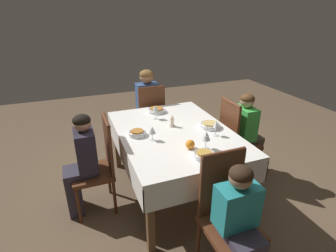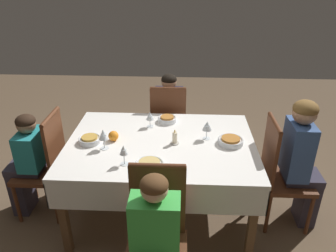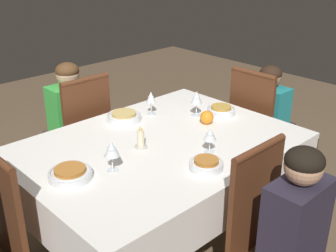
{
  "view_description": "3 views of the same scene",
  "coord_description": "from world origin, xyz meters",
  "px_view_note": "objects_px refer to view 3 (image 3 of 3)",
  "views": [
    {
      "loc": [
        2.29,
        -0.95,
        1.92
      ],
      "look_at": [
        -0.01,
        -0.07,
        0.81
      ],
      "focal_mm": 28.0,
      "sensor_mm": 36.0,
      "label": 1
    },
    {
      "loc": [
        -0.18,
        2.38,
        2.1
      ],
      "look_at": [
        -0.06,
        -0.0,
        0.9
      ],
      "focal_mm": 35.0,
      "sensor_mm": 36.0,
      "label": 2
    },
    {
      "loc": [
        -1.45,
        -1.6,
        1.8
      ],
      "look_at": [
        0.09,
        0.02,
        0.82
      ],
      "focal_mm": 45.0,
      "sensor_mm": 36.0,
      "label": 3
    }
  ],
  "objects_px": {
    "bowl_west": "(70,173)",
    "orange_fruit": "(207,117)",
    "wine_glass_north": "(151,98)",
    "bowl_north": "(124,116)",
    "bowl_south": "(206,164)",
    "dining_table": "(159,154)",
    "person_child_teal": "(271,120)",
    "candle_centerpiece": "(141,140)",
    "wine_glass_west": "(112,149)",
    "person_child_green": "(68,124)",
    "bowl_east": "(221,110)",
    "wine_glass_south": "(210,135)",
    "chair_east": "(257,128)",
    "person_child_dark": "(304,251)",
    "wine_glass_east": "(197,98)",
    "chair_south": "(270,242)",
    "chair_north": "(81,137)"
  },
  "relations": [
    {
      "from": "chair_north",
      "to": "wine_glass_north",
      "type": "xyz_separation_m",
      "value": [
        0.27,
        -0.45,
        0.34
      ]
    },
    {
      "from": "wine_glass_north",
      "to": "dining_table",
      "type": "bearing_deg",
      "value": -125.58
    },
    {
      "from": "chair_south",
      "to": "wine_glass_south",
      "type": "xyz_separation_m",
      "value": [
        0.14,
        0.51,
        0.33
      ]
    },
    {
      "from": "chair_east",
      "to": "person_child_dark",
      "type": "distance_m",
      "value": 1.42
    },
    {
      "from": "chair_north",
      "to": "person_child_dark",
      "type": "distance_m",
      "value": 1.75
    },
    {
      "from": "dining_table",
      "to": "bowl_west",
      "type": "xyz_separation_m",
      "value": [
        -0.58,
        -0.0,
        0.11
      ]
    },
    {
      "from": "bowl_west",
      "to": "orange_fruit",
      "type": "bearing_deg",
      "value": -0.5
    },
    {
      "from": "person_child_teal",
      "to": "wine_glass_west",
      "type": "bearing_deg",
      "value": 93.54
    },
    {
      "from": "person_child_teal",
      "to": "chair_south",
      "type": "bearing_deg",
      "value": 123.9
    },
    {
      "from": "bowl_east",
      "to": "person_child_dark",
      "type": "bearing_deg",
      "value": -121.81
    },
    {
      "from": "chair_east",
      "to": "person_child_dark",
      "type": "height_order",
      "value": "person_child_dark"
    },
    {
      "from": "dining_table",
      "to": "chair_south",
      "type": "height_order",
      "value": "chair_south"
    },
    {
      "from": "dining_table",
      "to": "person_child_green",
      "type": "height_order",
      "value": "person_child_green"
    },
    {
      "from": "dining_table",
      "to": "person_child_teal",
      "type": "height_order",
      "value": "person_child_teal"
    },
    {
      "from": "person_child_teal",
      "to": "dining_table",
      "type": "bearing_deg",
      "value": 90.84
    },
    {
      "from": "dining_table",
      "to": "orange_fruit",
      "type": "bearing_deg",
      "value": -1.32
    },
    {
      "from": "wine_glass_north",
      "to": "person_child_green",
      "type": "bearing_deg",
      "value": 114.05
    },
    {
      "from": "dining_table",
      "to": "bowl_east",
      "type": "height_order",
      "value": "bowl_east"
    },
    {
      "from": "dining_table",
      "to": "bowl_east",
      "type": "relative_size",
      "value": 8.54
    },
    {
      "from": "bowl_west",
      "to": "bowl_north",
      "type": "distance_m",
      "value": 0.74
    },
    {
      "from": "wine_glass_south",
      "to": "candle_centerpiece",
      "type": "bearing_deg",
      "value": 127.93
    },
    {
      "from": "orange_fruit",
      "to": "wine_glass_east",
      "type": "bearing_deg",
      "value": 70.47
    },
    {
      "from": "chair_east",
      "to": "person_child_green",
      "type": "distance_m",
      "value": 1.4
    },
    {
      "from": "wine_glass_north",
      "to": "bowl_south",
      "type": "bearing_deg",
      "value": -110.84
    },
    {
      "from": "person_child_teal",
      "to": "candle_centerpiece",
      "type": "bearing_deg",
      "value": 89.9
    },
    {
      "from": "wine_glass_west",
      "to": "orange_fruit",
      "type": "xyz_separation_m",
      "value": [
        0.78,
        0.07,
        -0.08
      ]
    },
    {
      "from": "bowl_south",
      "to": "wine_glass_north",
      "type": "height_order",
      "value": "wine_glass_north"
    },
    {
      "from": "person_child_teal",
      "to": "orange_fruit",
      "type": "height_order",
      "value": "person_child_teal"
    },
    {
      "from": "wine_glass_north",
      "to": "bowl_north",
      "type": "bearing_deg",
      "value": 166.63
    },
    {
      "from": "chair_north",
      "to": "bowl_south",
      "type": "height_order",
      "value": "chair_north"
    },
    {
      "from": "chair_east",
      "to": "bowl_south",
      "type": "xyz_separation_m",
      "value": [
        -1.04,
        -0.41,
        0.26
      ]
    },
    {
      "from": "wine_glass_south",
      "to": "orange_fruit",
      "type": "distance_m",
      "value": 0.4
    },
    {
      "from": "bowl_south",
      "to": "orange_fruit",
      "type": "distance_m",
      "value": 0.58
    },
    {
      "from": "wine_glass_west",
      "to": "candle_centerpiece",
      "type": "height_order",
      "value": "wine_glass_west"
    },
    {
      "from": "chair_east",
      "to": "wine_glass_south",
      "type": "xyz_separation_m",
      "value": [
        -0.89,
        -0.3,
        0.33
      ]
    },
    {
      "from": "chair_east",
      "to": "orange_fruit",
      "type": "xyz_separation_m",
      "value": [
        -0.61,
        -0.03,
        0.27
      ]
    },
    {
      "from": "bowl_west",
      "to": "wine_glass_east",
      "type": "height_order",
      "value": "wine_glass_east"
    },
    {
      "from": "wine_glass_east",
      "to": "wine_glass_north",
      "type": "height_order",
      "value": "wine_glass_east"
    },
    {
      "from": "candle_centerpiece",
      "to": "wine_glass_west",
      "type": "bearing_deg",
      "value": -159.67
    },
    {
      "from": "orange_fruit",
      "to": "chair_north",
      "type": "bearing_deg",
      "value": 117.95
    },
    {
      "from": "person_child_dark",
      "to": "person_child_teal",
      "type": "relative_size",
      "value": 1.07
    },
    {
      "from": "person_child_green",
      "to": "wine_glass_south",
      "type": "height_order",
      "value": "person_child_green"
    },
    {
      "from": "bowl_east",
      "to": "chair_south",
      "type": "bearing_deg",
      "value": -126.69
    },
    {
      "from": "chair_south",
      "to": "bowl_west",
      "type": "height_order",
      "value": "chair_south"
    },
    {
      "from": "dining_table",
      "to": "wine_glass_east",
      "type": "relative_size",
      "value": 9.18
    },
    {
      "from": "wine_glass_west",
      "to": "orange_fruit",
      "type": "distance_m",
      "value": 0.79
    },
    {
      "from": "dining_table",
      "to": "bowl_west",
      "type": "relative_size",
      "value": 7.43
    },
    {
      "from": "person_child_teal",
      "to": "wine_glass_south",
      "type": "relative_size",
      "value": 6.77
    },
    {
      "from": "person_child_teal",
      "to": "wine_glass_east",
      "type": "xyz_separation_m",
      "value": [
        -0.73,
        0.11,
        0.33
      ]
    },
    {
      "from": "candle_centerpiece",
      "to": "orange_fruit",
      "type": "height_order",
      "value": "candle_centerpiece"
    }
  ]
}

